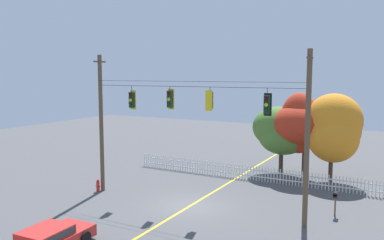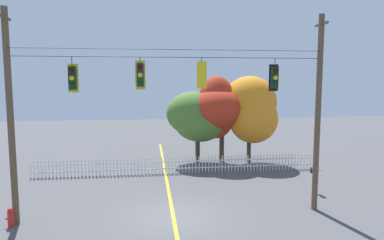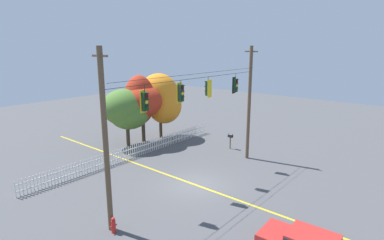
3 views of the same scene
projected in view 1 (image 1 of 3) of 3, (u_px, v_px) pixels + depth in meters
name	position (u px, v px, depth m)	size (l,w,h in m)	color
ground	(190.00, 206.00, 23.98)	(80.00, 80.00, 0.00)	#4C4C4F
lane_centerline_stripe	(190.00, 206.00, 23.98)	(0.16, 36.00, 0.01)	gold
signal_support_span	(190.00, 129.00, 23.44)	(13.85, 1.10, 9.15)	brown
traffic_signal_eastbound_side	(132.00, 100.00, 25.27)	(0.43, 0.38, 1.51)	black
traffic_signal_northbound_primary	(170.00, 99.00, 23.91)	(0.43, 0.38, 1.39)	black
traffic_signal_southbound_primary	(210.00, 100.00, 22.63)	(0.43, 0.38, 1.34)	black
traffic_signal_westbound_side	(267.00, 105.00, 21.06)	(0.43, 0.38, 1.49)	black
white_picket_fence	(249.00, 173.00, 29.82)	(19.15, 0.06, 1.10)	white
autumn_maple_near_fence	(280.00, 131.00, 31.28)	(4.44, 3.78, 5.36)	#473828
autumn_maple_mid	(299.00, 124.00, 30.26)	(3.93, 3.79, 6.51)	#473828
autumn_oak_far_east	(335.00, 128.00, 28.95)	(4.07, 4.11, 6.49)	#473828
parked_car	(47.00, 240.00, 17.64)	(2.16, 4.37, 1.15)	red
fire_hydrant	(98.00, 186.00, 26.89)	(0.38, 0.22, 0.83)	red
roadside_mailbox	(336.00, 196.00, 22.19)	(0.25, 0.44, 1.38)	brown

